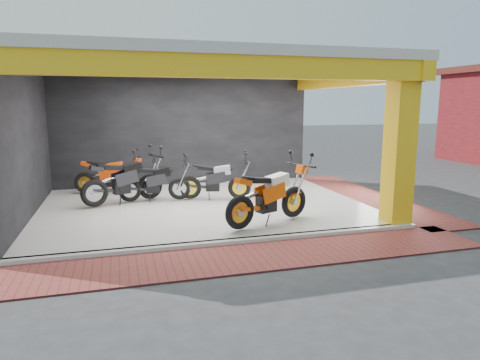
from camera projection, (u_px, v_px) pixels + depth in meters
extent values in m
plane|color=#2D2D30|center=(221.00, 229.00, 9.13)|extent=(80.00, 80.00, 0.00)
cube|color=white|center=(203.00, 206.00, 11.01)|extent=(8.00, 6.00, 0.10)
cube|color=beige|center=(201.00, 64.00, 10.39)|extent=(8.40, 6.40, 0.20)
cube|color=black|center=(184.00, 132.00, 13.65)|extent=(8.20, 0.20, 3.50)
cube|color=black|center=(23.00, 144.00, 9.61)|extent=(0.20, 6.20, 3.50)
cube|color=gold|center=(400.00, 146.00, 9.12)|extent=(0.50, 0.50, 3.50)
cube|color=gold|center=(233.00, 67.00, 7.60)|extent=(8.40, 0.30, 0.40)
cube|color=gold|center=(347.00, 79.00, 11.52)|extent=(0.30, 6.40, 0.40)
cube|color=white|center=(234.00, 242.00, 8.16)|extent=(8.00, 0.20, 0.10)
cube|color=maroon|center=(245.00, 257.00, 7.42)|extent=(9.00, 1.40, 0.03)
cube|color=maroon|center=(367.00, 196.00, 12.32)|extent=(1.40, 7.00, 0.03)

